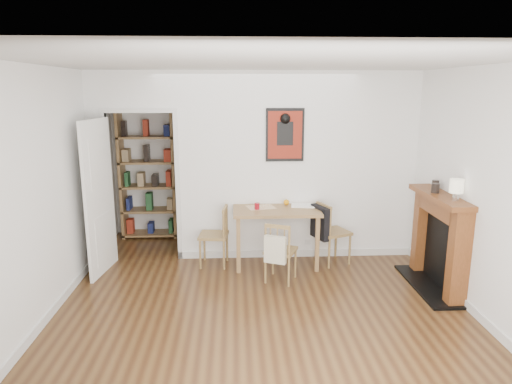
{
  "coord_description": "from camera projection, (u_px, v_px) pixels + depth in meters",
  "views": [
    {
      "loc": [
        -0.28,
        -4.82,
        2.36
      ],
      "look_at": [
        -0.03,
        0.6,
        1.13
      ],
      "focal_mm": 32.0,
      "sensor_mm": 36.0,
      "label": 1
    }
  ],
  "objects": [
    {
      "name": "ground",
      "position": [
        261.0,
        299.0,
        5.24
      ],
      "size": [
        5.2,
        5.2,
        0.0
      ],
      "primitive_type": "plane",
      "color": "brown",
      "rests_on": "ground"
    },
    {
      "name": "room_shell",
      "position": [
        263.0,
        168.0,
        6.26
      ],
      "size": [
        5.2,
        5.2,
        5.2
      ],
      "color": "white",
      "rests_on": "ground"
    },
    {
      "name": "dining_table",
      "position": [
        276.0,
        215.0,
        6.17
      ],
      "size": [
        1.16,
        0.74,
        0.79
      ],
      "color": "olive",
      "rests_on": "ground"
    },
    {
      "name": "chair_left",
      "position": [
        214.0,
        236.0,
        6.17
      ],
      "size": [
        0.46,
        0.46,
        0.83
      ],
      "color": "#9D8049",
      "rests_on": "ground"
    },
    {
      "name": "chair_right",
      "position": [
        332.0,
        232.0,
        6.25
      ],
      "size": [
        0.6,
        0.56,
        0.86
      ],
      "color": "#9D8049",
      "rests_on": "ground"
    },
    {
      "name": "chair_front",
      "position": [
        280.0,
        251.0,
        5.66
      ],
      "size": [
        0.51,
        0.53,
        0.78
      ],
      "color": "#9D8049",
      "rests_on": "ground"
    },
    {
      "name": "bookshelf",
      "position": [
        148.0,
        174.0,
        7.27
      ],
      "size": [
        0.88,
        0.35,
        2.08
      ],
      "color": "olive",
      "rests_on": "ground"
    },
    {
      "name": "fireplace",
      "position": [
        440.0,
        238.0,
        5.44
      ],
      "size": [
        0.45,
        1.25,
        1.16
      ],
      "color": "brown",
      "rests_on": "ground"
    },
    {
      "name": "red_glass",
      "position": [
        257.0,
        206.0,
        6.07
      ],
      "size": [
        0.07,
        0.07,
        0.09
      ],
      "primitive_type": "cylinder",
      "color": "maroon",
      "rests_on": "dining_table"
    },
    {
      "name": "orange_fruit",
      "position": [
        286.0,
        202.0,
        6.3
      ],
      "size": [
        0.08,
        0.08,
        0.08
      ],
      "primitive_type": "sphere",
      "color": "orange",
      "rests_on": "dining_table"
    },
    {
      "name": "placemat",
      "position": [
        261.0,
        207.0,
        6.19
      ],
      "size": [
        0.42,
        0.35,
        0.0
      ],
      "primitive_type": "cube",
      "rotation": [
        0.0,
        0.0,
        0.26
      ],
      "color": "beige",
      "rests_on": "dining_table"
    },
    {
      "name": "notebook",
      "position": [
        303.0,
        205.0,
        6.26
      ],
      "size": [
        0.34,
        0.27,
        0.02
      ],
      "primitive_type": "cube",
      "rotation": [
        0.0,
        0.0,
        -0.14
      ],
      "color": "white",
      "rests_on": "dining_table"
    },
    {
      "name": "mantel_lamp",
      "position": [
        456.0,
        187.0,
        4.99
      ],
      "size": [
        0.15,
        0.15,
        0.24
      ],
      "color": "silver",
      "rests_on": "fireplace"
    },
    {
      "name": "ceramic_jar_a",
      "position": [
        435.0,
        188.0,
        5.37
      ],
      "size": [
        0.09,
        0.09,
        0.11
      ],
      "primitive_type": "cylinder",
      "color": "black",
      "rests_on": "fireplace"
    },
    {
      "name": "ceramic_jar_b",
      "position": [
        435.0,
        185.0,
        5.58
      ],
      "size": [
        0.09,
        0.09,
        0.11
      ],
      "primitive_type": "cylinder",
      "color": "black",
      "rests_on": "fireplace"
    }
  ]
}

